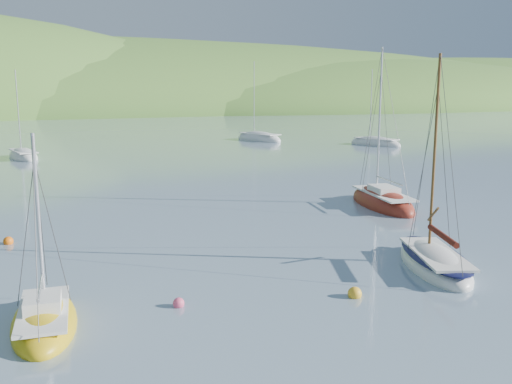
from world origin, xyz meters
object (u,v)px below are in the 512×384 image
object	(u,v)px
daysailer_white	(434,263)
sailboat_yellow	(44,322)
distant_sloop_d	(375,144)
distant_sloop_a	(23,157)
sloop_red	(382,203)
distant_sloop_b	(259,139)

from	to	relation	value
daysailer_white	sailboat_yellow	bearing A→B (deg)	-159.44
sailboat_yellow	distant_sloop_d	size ratio (longest dim) A/B	0.64
distant_sloop_a	distant_sloop_d	distance (m)	41.03
sloop_red	distant_sloop_a	size ratio (longest dim) A/B	1.08
daysailer_white	distant_sloop_d	bearing A→B (deg)	78.93
daysailer_white	distant_sloop_a	distance (m)	47.33
sailboat_yellow	distant_sloop_a	size ratio (longest dim) A/B	0.67
sloop_red	distant_sloop_b	bearing A→B (deg)	86.70
daysailer_white	distant_sloop_d	xyz separation A→B (m)	(24.57, 42.82, -0.04)
sloop_red	sailboat_yellow	size ratio (longest dim) A/B	1.61
daysailer_white	distant_sloop_a	world-z (taller)	distant_sloop_a
sloop_red	distant_sloop_a	bearing A→B (deg)	130.39
daysailer_white	sailboat_yellow	size ratio (longest dim) A/B	1.42
distant_sloop_b	sloop_red	bearing A→B (deg)	-122.19
daysailer_white	distant_sloop_a	size ratio (longest dim) A/B	0.95
sailboat_yellow	distant_sloop_a	xyz separation A→B (m)	(-1.34, 44.85, 0.00)
sloop_red	distant_sloop_d	xyz separation A→B (m)	(19.76, 31.66, -0.03)
sailboat_yellow	distant_sloop_a	bearing A→B (deg)	95.35
distant_sloop_b	daysailer_white	bearing A→B (deg)	-124.85
daysailer_white	distant_sloop_d	world-z (taller)	distant_sloop_d
daysailer_white	sailboat_yellow	xyz separation A→B (m)	(-15.09, -0.47, -0.05)
distant_sloop_b	distant_sloop_d	distance (m)	15.85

